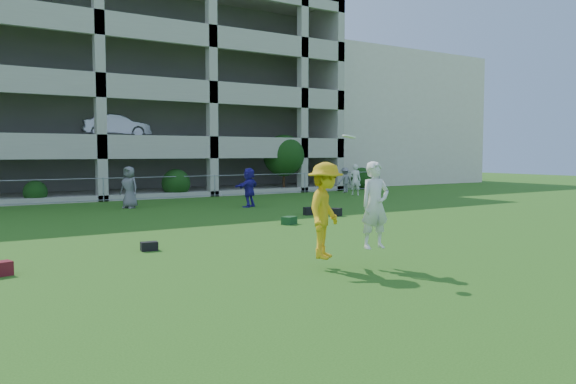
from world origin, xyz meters
TOP-DOWN VIEW (x-y plane):
  - ground at (0.00, 0.00)m, footprint 100.00×100.00m
  - stucco_building at (23.00, 28.00)m, footprint 16.00×14.00m
  - bystander_c at (0.10, 15.10)m, footprint 0.97×1.06m
  - bystander_d at (4.72, 12.74)m, footprint 1.66×1.25m
  - bystander_e at (13.11, 15.58)m, footprint 0.74×0.76m
  - bystander_f at (14.08, 17.72)m, footprint 1.03×0.65m
  - bag_black_b at (-2.71, 4.29)m, footprint 0.43×0.30m
  - bag_green_c at (2.95, 6.72)m, footprint 0.60×0.54m
  - crate_d at (5.79, 7.84)m, footprint 0.46×0.46m
  - bag_black_e at (5.25, 8.68)m, footprint 0.64×0.40m
  - frisbee_contest at (-0.14, 0.13)m, footprint 2.04×1.39m
  - parking_garage at (-0.01, 27.70)m, footprint 30.00×14.00m
  - fence at (0.00, 19.00)m, footprint 36.06×0.06m
  - shrub_row at (4.59, 19.70)m, footprint 34.38×2.52m

SIDE VIEW (x-z plane):
  - ground at x=0.00m, z-range 0.00..0.00m
  - bag_black_b at x=-2.71m, z-range 0.00..0.22m
  - bag_green_c at x=2.95m, z-range 0.00..0.26m
  - crate_d at x=5.79m, z-range 0.00..0.30m
  - bag_black_e at x=5.25m, z-range 0.00..0.30m
  - fence at x=0.00m, z-range 0.01..1.21m
  - bystander_f at x=14.08m, z-range 0.00..1.52m
  - bystander_d at x=4.72m, z-range 0.00..1.75m
  - bystander_e at x=13.11m, z-range 0.00..1.76m
  - bystander_c at x=0.10m, z-range 0.00..1.81m
  - frisbee_contest at x=-0.14m, z-range -0.04..2.52m
  - shrub_row at x=4.59m, z-range -0.24..3.26m
  - stucco_building at x=23.00m, z-range 0.00..10.00m
  - parking_garage at x=-0.01m, z-range 0.01..12.01m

